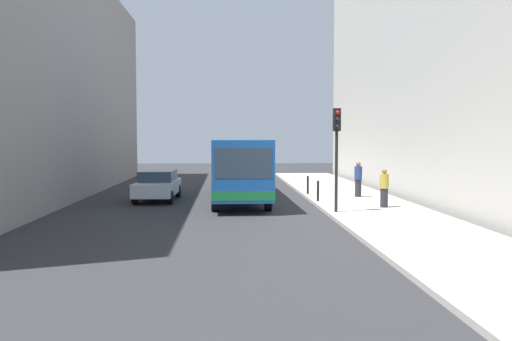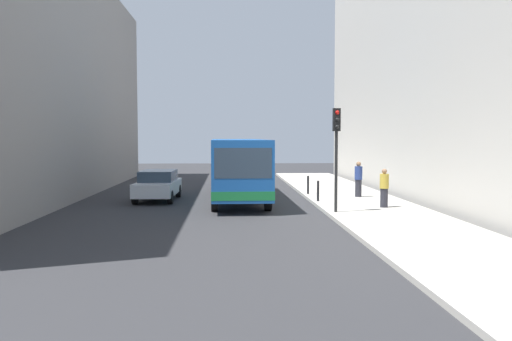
{
  "view_description": "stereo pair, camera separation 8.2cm",
  "coord_description": "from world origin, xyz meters",
  "views": [
    {
      "loc": [
        -0.8,
        -23.94,
        3.12
      ],
      "look_at": [
        0.55,
        0.53,
        1.59
      ],
      "focal_mm": 37.75,
      "sensor_mm": 36.0,
      "label": 1
    },
    {
      "loc": [
        -0.72,
        -23.94,
        3.12
      ],
      "look_at": [
        0.55,
        0.53,
        1.59
      ],
      "focal_mm": 37.75,
      "sensor_mm": 36.0,
      "label": 2
    }
  ],
  "objects": [
    {
      "name": "building_left",
      "position": [
        -11.5,
        4.0,
        6.16
      ],
      "size": [
        7.0,
        32.0,
        12.33
      ],
      "primitive_type": "cube",
      "color": "gray",
      "rests_on": "ground"
    },
    {
      "name": "bollard_mid",
      "position": [
        3.45,
        3.83,
        0.62
      ],
      "size": [
        0.11,
        0.11,
        0.95
      ],
      "primitive_type": "cylinder",
      "color": "black",
      "rests_on": "sidewalk"
    },
    {
      "name": "building_right",
      "position": [
        11.5,
        4.0,
        7.55
      ],
      "size": [
        7.0,
        32.0,
        15.11
      ],
      "primitive_type": "cube",
      "color": "#BCB7AD",
      "rests_on": "ground"
    },
    {
      "name": "bus",
      "position": [
        -0.24,
        2.63,
        1.73
      ],
      "size": [
        2.74,
        11.07,
        3.0
      ],
      "rotation": [
        0.0,
        0.0,
        3.16
      ],
      "color": "#19519E",
      "rests_on": "ground"
    },
    {
      "name": "car_beside_bus",
      "position": [
        -4.17,
        2.64,
        0.78
      ],
      "size": [
        1.98,
        4.46,
        1.48
      ],
      "rotation": [
        0.0,
        0.0,
        3.11
      ],
      "color": "silver",
      "rests_on": "ground"
    },
    {
      "name": "traffic_light",
      "position": [
        3.55,
        -2.94,
        3.01
      ],
      "size": [
        0.28,
        0.33,
        4.1
      ],
      "color": "black",
      "rests_on": "sidewalk"
    },
    {
      "name": "ground_plane",
      "position": [
        0.0,
        0.0,
        0.0
      ],
      "size": [
        80.0,
        80.0,
        0.0
      ],
      "primitive_type": "plane",
      "color": "#2D2D30"
    },
    {
      "name": "pedestrian_near_signal",
      "position": [
        5.87,
        -1.64,
        0.96
      ],
      "size": [
        0.38,
        0.38,
        1.64
      ],
      "rotation": [
        0.0,
        0.0,
        2.74
      ],
      "color": "#26262D",
      "rests_on": "sidewalk"
    },
    {
      "name": "pedestrian_mid_sidewalk",
      "position": [
        5.75,
        2.38,
        1.03
      ],
      "size": [
        0.38,
        0.38,
        1.76
      ],
      "rotation": [
        0.0,
        0.0,
        0.75
      ],
      "color": "#26262D",
      "rests_on": "sidewalk"
    },
    {
      "name": "car_behind_bus",
      "position": [
        -0.07,
        11.83,
        0.78
      ],
      "size": [
        1.96,
        4.45,
        1.48
      ],
      "rotation": [
        0.0,
        0.0,
        3.17
      ],
      "color": "navy",
      "rests_on": "ground"
    },
    {
      "name": "sidewalk",
      "position": [
        5.4,
        0.0,
        0.07
      ],
      "size": [
        4.4,
        40.0,
        0.15
      ],
      "primitive_type": "cube",
      "color": "#ADA89E",
      "rests_on": "ground"
    },
    {
      "name": "bollard_near",
      "position": [
        3.45,
        0.7,
        0.62
      ],
      "size": [
        0.11,
        0.11,
        0.95
      ],
      "primitive_type": "cylinder",
      "color": "black",
      "rests_on": "sidewalk"
    }
  ]
}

